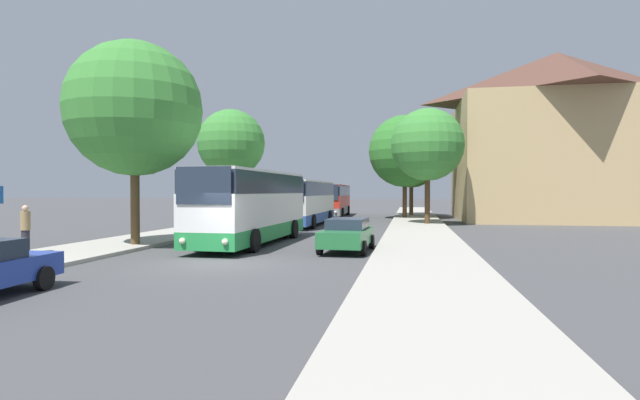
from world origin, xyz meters
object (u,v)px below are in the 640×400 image
tree_right_far (428,145)px  tree_right_near (411,159)px  pedestrian_waiting_far (25,229)px  tree_left_near (134,109)px  tree_left_far (231,143)px  tree_right_mid (405,151)px  parked_car_right_near (347,234)px  bus_middle (305,202)px  bus_rear (333,200)px  bus_front (252,205)px

tree_right_far → tree_right_near: bearing=94.7°
pedestrian_waiting_far → tree_left_near: 6.85m
tree_left_near → tree_right_far: tree_left_near is taller
tree_left_far → tree_right_mid: (12.20, 12.23, 0.24)m
parked_car_right_near → tree_left_far: size_ratio=0.53×
bus_middle → bus_rear: bus_middle is taller
parked_car_right_near → tree_right_mid: (2.18, 25.35, 5.49)m
bus_front → tree_right_mid: tree_right_mid is taller
bus_middle → tree_left_near: tree_left_near is taller
parked_car_right_near → tree_left_far: tree_left_far is taller
pedestrian_waiting_far → tree_left_near: size_ratio=0.20×
bus_rear → tree_left_far: size_ratio=1.36×
tree_right_far → pedestrian_waiting_far: bearing=-127.6°
bus_front → tree_right_near: 29.74m
bus_middle → tree_right_far: tree_right_far is taller
bus_middle → parked_car_right_near: (5.12, -15.69, -1.03)m
tree_left_far → tree_right_near: tree_right_near is taller
pedestrian_waiting_far → tree_right_far: tree_right_far is taller
bus_middle → pedestrian_waiting_far: bearing=-109.7°
bus_front → tree_right_mid: bearing=74.5°
tree_left_near → tree_right_mid: size_ratio=0.98×
tree_left_near → parked_car_right_near: bearing=1.1°
bus_front → parked_car_right_near: bearing=-22.3°
bus_front → bus_middle: bearing=92.4°
bus_front → bus_rear: bus_front is taller
bus_rear → parked_car_right_near: (5.02, -29.10, -0.97)m
tree_left_far → tree_right_mid: bearing=45.1°
tree_right_mid → bus_middle: bearing=-127.1°
pedestrian_waiting_far → tree_right_near: 37.94m
bus_middle → tree_right_far: 10.07m
bus_front → tree_left_far: tree_left_far is taller
bus_rear → pedestrian_waiting_far: 33.79m
parked_car_right_near → tree_right_near: bearing=-92.6°
tree_right_mid → tree_left_near: bearing=-115.0°
tree_left_far → tree_right_far: bearing=15.5°
pedestrian_waiting_far → tree_right_far: size_ratio=0.22×
bus_rear → pedestrian_waiting_far: bus_rear is taller
bus_front → tree_left_near: (-4.77, -2.37, 4.41)m
tree_left_near → tree_right_mid: bearing=65.0°
bus_middle → bus_rear: (0.09, 13.40, -0.07)m
tree_right_mid → parked_car_right_near: bearing=-94.9°
bus_rear → pedestrian_waiting_far: bearing=-104.2°
pedestrian_waiting_far → tree_right_near: (14.96, 34.55, 4.70)m
bus_middle → bus_front: bearing=-89.2°
tree_right_far → bus_rear: bearing=126.4°
bus_rear → tree_right_far: tree_right_far is taller
bus_middle → pedestrian_waiting_far: 20.86m
tree_right_far → parked_car_right_near: bearing=-103.0°
tree_left_near → tree_left_far: tree_left_near is taller
bus_front → bus_middle: 13.51m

